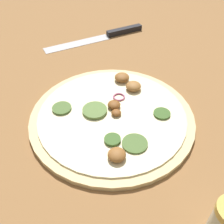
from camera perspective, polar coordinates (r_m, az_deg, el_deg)
name	(u,v)px	position (r m, az deg, el deg)	size (l,w,h in m)	color
ground_plane	(112,119)	(0.60, 0.00, -1.49)	(3.00, 3.00, 0.00)	olive
pizza	(112,116)	(0.59, 0.08, -0.83)	(0.37, 0.37, 0.03)	beige
knife	(110,34)	(0.93, -0.40, 16.54)	(0.29, 0.24, 0.02)	silver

